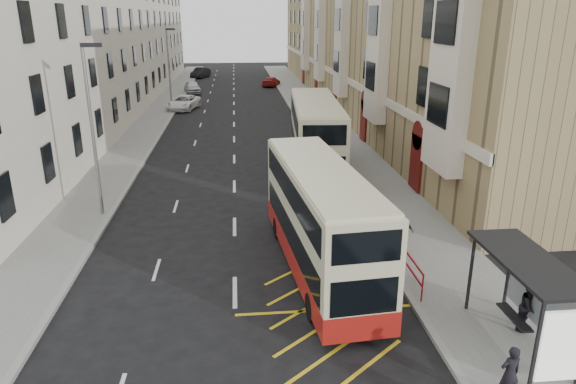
{
  "coord_description": "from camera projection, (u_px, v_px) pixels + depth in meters",
  "views": [
    {
      "loc": [
        0.27,
        -12.12,
        9.23
      ],
      "look_at": [
        2.36,
        8.65,
        2.08
      ],
      "focal_mm": 32.0,
      "sensor_mm": 36.0,
      "label": 1
    }
  ],
  "objects": [
    {
      "name": "bus_shelter",
      "position": [
        537.0,
        289.0,
        14.1
      ],
      "size": [
        1.65,
        4.25,
        2.7
      ],
      "color": "black",
      "rests_on": "pavement_right"
    },
    {
      "name": "street_lamp_near",
      "position": [
        92.0,
        122.0,
        23.56
      ],
      "size": [
        0.93,
        0.18,
        8.0
      ],
      "color": "gray",
      "rests_on": "pavement_left"
    },
    {
      "name": "double_decker_rear",
      "position": [
        315.0,
        137.0,
        31.19
      ],
      "size": [
        3.45,
        11.54,
        4.54
      ],
      "rotation": [
        0.0,
        0.0,
        -0.07
      ],
      "color": "beige",
      "rests_on": "ground"
    },
    {
      "name": "road_markings",
      "position": [
        234.0,
        105.0,
        56.73
      ],
      "size": [
        10.0,
        110.0,
        0.01
      ],
      "primitive_type": null,
      "color": "silver",
      "rests_on": "ground"
    },
    {
      "name": "terrace_left",
      "position": [
        103.0,
        44.0,
        53.81
      ],
      "size": [
        9.18,
        79.0,
        13.25
      ],
      "color": "silver",
      "rests_on": "ground"
    },
    {
      "name": "pedestrian_far",
      "position": [
        402.0,
        232.0,
        20.77
      ],
      "size": [
        0.96,
        0.45,
        1.61
      ],
      "primitive_type": "imported",
      "rotation": [
        0.0,
        0.0,
        3.08
      ],
      "color": "black",
      "rests_on": "pavement_right"
    },
    {
      "name": "kerb_right",
      "position": [
        306.0,
        131.0,
        43.15
      ],
      "size": [
        0.25,
        120.0,
        0.15
      ],
      "primitive_type": "cube",
      "color": "gray",
      "rests_on": "ground"
    },
    {
      "name": "terrace_right",
      "position": [
        368.0,
        33.0,
        56.06
      ],
      "size": [
        10.75,
        79.0,
        15.25
      ],
      "color": "#9C885A",
      "rests_on": "ground"
    },
    {
      "name": "car_red",
      "position": [
        271.0,
        82.0,
        71.52
      ],
      "size": [
        3.13,
        4.77,
        1.28
      ],
      "primitive_type": "imported",
      "rotation": [
        0.0,
        0.0,
        2.81
      ],
      "color": "maroon",
      "rests_on": "ground"
    },
    {
      "name": "car_silver",
      "position": [
        192.0,
        87.0,
        64.82
      ],
      "size": [
        2.65,
        4.77,
        1.53
      ],
      "primitive_type": "imported",
      "rotation": [
        0.0,
        0.0,
        0.2
      ],
      "color": "#B8BCC1",
      "rests_on": "ground"
    },
    {
      "name": "ground",
      "position": [
        235.0,
        364.0,
        14.37
      ],
      "size": [
        200.0,
        200.0,
        0.0
      ],
      "primitive_type": "plane",
      "color": "black",
      "rests_on": "ground"
    },
    {
      "name": "pedestrian_mid",
      "position": [
        530.0,
        307.0,
        15.45
      ],
      "size": [
        0.96,
        0.9,
        1.57
      ],
      "primitive_type": "imported",
      "rotation": [
        0.0,
        0.0,
        0.53
      ],
      "color": "black",
      "rests_on": "pavement_right"
    },
    {
      "name": "street_lamp_far",
      "position": [
        169.0,
        65.0,
        51.8
      ],
      "size": [
        0.93,
        0.18,
        8.0
      ],
      "color": "gray",
      "rests_on": "pavement_left"
    },
    {
      "name": "white_van",
      "position": [
        184.0,
        103.0,
        53.48
      ],
      "size": [
        3.59,
        5.66,
        1.46
      ],
      "primitive_type": "imported",
      "rotation": [
        0.0,
        0.0,
        -0.24
      ],
      "color": "white",
      "rests_on": "ground"
    },
    {
      "name": "double_decker_front",
      "position": [
        320.0,
        220.0,
        19.04
      ],
      "size": [
        3.23,
        10.44,
        4.1
      ],
      "rotation": [
        0.0,
        0.0,
        0.09
      ],
      "color": "beige",
      "rests_on": "ground"
    },
    {
      "name": "guard_railing",
      "position": [
        394.0,
        242.0,
        20.1
      ],
      "size": [
        0.06,
        6.56,
        1.01
      ],
      "color": "#A81519",
      "rests_on": "pavement_right"
    },
    {
      "name": "pedestrian_near",
      "position": [
        510.0,
        374.0,
        12.6
      ],
      "size": [
        0.6,
        0.44,
        1.53
      ],
      "primitive_type": "imported",
      "rotation": [
        0.0,
        0.0,
        3.28
      ],
      "color": "black",
      "rests_on": "pavement_right"
    },
    {
      "name": "car_dark",
      "position": [
        201.0,
        73.0,
        81.54
      ],
      "size": [
        3.14,
        5.1,
        1.59
      ],
      "primitive_type": "imported",
      "rotation": [
        0.0,
        0.0,
        -0.33
      ],
      "color": "black",
      "rests_on": "ground"
    },
    {
      "name": "pavement_right",
      "position": [
        329.0,
        131.0,
        43.34
      ],
      "size": [
        4.0,
        120.0,
        0.15
      ],
      "primitive_type": "cube",
      "color": "slate",
      "rests_on": "ground"
    },
    {
      "name": "pavement_left",
      "position": [
        142.0,
        135.0,
        41.87
      ],
      "size": [
        3.0,
        120.0,
        0.15
      ],
      "primitive_type": "cube",
      "color": "slate",
      "rests_on": "ground"
    },
    {
      "name": "kerb_left",
      "position": [
        161.0,
        135.0,
        42.01
      ],
      "size": [
        0.25,
        120.0,
        0.15
      ],
      "primitive_type": "cube",
      "color": "gray",
      "rests_on": "ground"
    }
  ]
}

